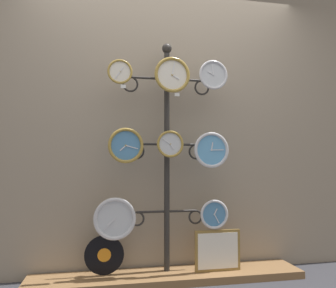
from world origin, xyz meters
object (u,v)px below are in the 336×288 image
object	(u,v)px
clock_top_left	(120,72)
clock_middle_left	(126,146)
clock_top_center	(172,75)
clock_bottom_right	(214,214)
vinyl_record	(104,255)
clock_top_right	(213,75)
clock_middle_right	(211,150)
clock_middle_center	(170,144)
display_stand	(167,184)
picture_frame	(218,250)
clock_bottom_left	(115,219)

from	to	relation	value
clock_top_left	clock_middle_left	world-z (taller)	clock_top_left
clock_top_center	clock_middle_left	world-z (taller)	clock_top_center
clock_bottom_right	vinyl_record	size ratio (longest dim) A/B	0.77
clock_top_right	clock_middle_right	xyz separation A→B (m)	(-0.02, 0.00, -0.63)
clock_middle_center	clock_bottom_right	size ratio (longest dim) A/B	0.93
display_stand	clock_middle_center	size ratio (longest dim) A/B	8.90
display_stand	clock_top_right	bearing A→B (deg)	-15.82
clock_top_center	clock_middle_right	size ratio (longest dim) A/B	1.00
clock_middle_left	display_stand	bearing A→B (deg)	14.83
clock_top_center	clock_bottom_right	xyz separation A→B (m)	(0.35, 0.00, -1.14)
clock_bottom_right	vinyl_record	xyz separation A→B (m)	(-0.88, 0.09, -0.31)
clock_bottom_right	vinyl_record	world-z (taller)	clock_bottom_right
picture_frame	clock_middle_center	bearing A→B (deg)	-179.24
clock_top_center	vinyl_record	xyz separation A→B (m)	(-0.53, 0.09, -1.45)
clock_middle_center	clock_middle_left	bearing A→B (deg)	178.91
display_stand	clock_middle_center	xyz separation A→B (m)	(0.01, -0.10, 0.33)
clock_top_left	picture_frame	bearing A→B (deg)	0.53
clock_middle_right	vinyl_record	xyz separation A→B (m)	(-0.86, 0.09, -0.83)
clock_middle_center	clock_middle_right	world-z (taller)	clock_middle_center
clock_middle_right	clock_middle_left	bearing A→B (deg)	178.99
clock_top_center	clock_middle_right	distance (m)	0.70
clock_top_left	picture_frame	xyz separation A→B (m)	(0.81, 0.01, -1.44)
clock_middle_right	picture_frame	xyz separation A→B (m)	(0.05, 0.01, -0.82)
vinyl_record	display_stand	bearing A→B (deg)	1.24
display_stand	clock_bottom_right	bearing A→B (deg)	-15.02
clock_top_center	clock_bottom_right	world-z (taller)	clock_top_center
clock_bottom_left	picture_frame	bearing A→B (deg)	-0.72
vinyl_record	clock_top_center	bearing A→B (deg)	-10.07
clock_top_left	clock_middle_left	bearing A→B (deg)	9.86
display_stand	clock_top_right	size ratio (longest dim) A/B	7.83
clock_top_left	clock_bottom_left	world-z (taller)	clock_top_left
clock_top_center	clock_middle_left	bearing A→B (deg)	178.06
clock_top_center	vinyl_record	bearing A→B (deg)	169.93
display_stand	vinyl_record	xyz separation A→B (m)	(-0.51, -0.01, -0.55)
display_stand	clock_middle_center	distance (m)	0.34
picture_frame	clock_middle_left	bearing A→B (deg)	179.88
clock_top_center	clock_top_left	bearing A→B (deg)	179.51
clock_bottom_right	vinyl_record	distance (m)	0.94
clock_top_right	vinyl_record	world-z (taller)	clock_top_right
display_stand	vinyl_record	size ratio (longest dim) A/B	6.31
clock_middle_left	clock_middle_right	bearing A→B (deg)	-1.01
display_stand	clock_middle_right	size ratio (longest dim) A/B	6.57
clock_top_center	clock_bottom_left	size ratio (longest dim) A/B	0.90
clock_top_left	clock_middle_center	bearing A→B (deg)	0.31
display_stand	clock_top_left	xyz separation A→B (m)	(-0.40, -0.10, 0.90)
clock_middle_left	clock_middle_center	world-z (taller)	clock_middle_left
clock_top_right	clock_middle_center	xyz separation A→B (m)	(-0.37, 0.01, -0.59)
clock_top_right	clock_middle_left	distance (m)	0.94
clock_top_left	clock_top_center	distance (m)	0.43
clock_top_center	picture_frame	size ratio (longest dim) A/B	0.77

